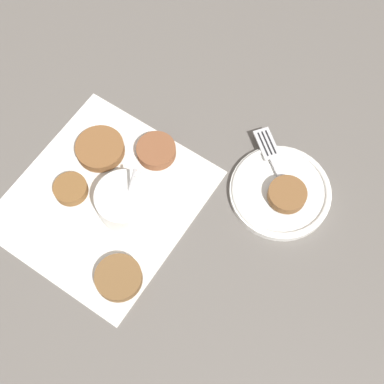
{
  "coord_description": "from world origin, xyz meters",
  "views": [
    {
      "loc": [
        -0.24,
        -0.33,
        0.84
      ],
      "look_at": [
        0.07,
        -0.14,
        0.02
      ],
      "focal_mm": 50.0,
      "sensor_mm": 36.0,
      "label": 1
    }
  ],
  "objects_px": {
    "sauce_bowl": "(125,201)",
    "fork": "(273,159)",
    "fritter_on_plate": "(287,194)",
    "serving_plate": "(280,191)"
  },
  "relations": [
    {
      "from": "fritter_on_plate",
      "to": "fork",
      "type": "relative_size",
      "value": 0.48
    },
    {
      "from": "serving_plate",
      "to": "fritter_on_plate",
      "type": "relative_size",
      "value": 2.68
    },
    {
      "from": "sauce_bowl",
      "to": "serving_plate",
      "type": "height_order",
      "value": "sauce_bowl"
    },
    {
      "from": "fritter_on_plate",
      "to": "fork",
      "type": "distance_m",
      "value": 0.07
    },
    {
      "from": "sauce_bowl",
      "to": "serving_plate",
      "type": "relative_size",
      "value": 0.6
    },
    {
      "from": "serving_plate",
      "to": "fritter_on_plate",
      "type": "xyz_separation_m",
      "value": [
        -0.01,
        -0.01,
        0.02
      ]
    },
    {
      "from": "sauce_bowl",
      "to": "fork",
      "type": "distance_m",
      "value": 0.26
    },
    {
      "from": "sauce_bowl",
      "to": "fork",
      "type": "relative_size",
      "value": 0.77
    },
    {
      "from": "fork",
      "to": "serving_plate",
      "type": "bearing_deg",
      "value": -138.25
    },
    {
      "from": "sauce_bowl",
      "to": "fritter_on_plate",
      "type": "xyz_separation_m",
      "value": [
        0.15,
        -0.22,
        0.0
      ]
    }
  ]
}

